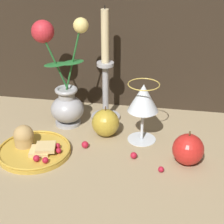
% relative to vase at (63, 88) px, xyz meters
% --- Properties ---
extents(ground_plane, '(2.40, 2.40, 0.00)m').
position_rel_vase_xyz_m(ground_plane, '(0.10, -0.12, -0.11)').
color(ground_plane, '#9E8966').
rests_on(ground_plane, ground).
extents(vase, '(0.16, 0.10, 0.32)m').
position_rel_vase_xyz_m(vase, '(0.00, 0.00, 0.00)').
color(vase, '#A3A3A8').
rests_on(vase, ground_plane).
extents(plate_with_pastries, '(0.19, 0.19, 0.07)m').
position_rel_vase_xyz_m(plate_with_pastries, '(-0.04, -0.17, -0.10)').
color(plate_with_pastries, gold).
rests_on(plate_with_pastries, ground_plane).
extents(wine_glass, '(0.09, 0.09, 0.17)m').
position_rel_vase_xyz_m(wine_glass, '(0.24, -0.06, 0.01)').
color(wine_glass, silver).
rests_on(wine_glass, ground_plane).
extents(candlestick, '(0.09, 0.09, 0.35)m').
position_rel_vase_xyz_m(candlestick, '(0.12, 0.05, 0.01)').
color(candlestick, '#A3A3A8').
rests_on(candlestick, ground_plane).
extents(apple_beside_vase, '(0.08, 0.08, 0.09)m').
position_rel_vase_xyz_m(apple_beside_vase, '(0.13, -0.05, -0.08)').
color(apple_beside_vase, '#B2932D').
rests_on(apple_beside_vase, ground_plane).
extents(apple_near_glass, '(0.08, 0.08, 0.09)m').
position_rel_vase_xyz_m(apple_near_glass, '(0.36, -0.15, -0.07)').
color(apple_near_glass, red).
rests_on(apple_near_glass, ground_plane).
extents(berry_near_plate, '(0.01, 0.01, 0.01)m').
position_rel_vase_xyz_m(berry_near_plate, '(0.30, -0.20, -0.11)').
color(berry_near_plate, '#AD192D').
rests_on(berry_near_plate, ground_plane).
extents(berry_front_center, '(0.02, 0.02, 0.02)m').
position_rel_vase_xyz_m(berry_front_center, '(0.23, -0.15, -0.11)').
color(berry_front_center, '#AD192D').
rests_on(berry_front_center, ground_plane).
extents(berry_by_glass_stem, '(0.02, 0.02, 0.02)m').
position_rel_vase_xyz_m(berry_by_glass_stem, '(0.09, -0.13, -0.11)').
color(berry_by_glass_stem, '#AD192D').
rests_on(berry_by_glass_stem, ground_plane).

